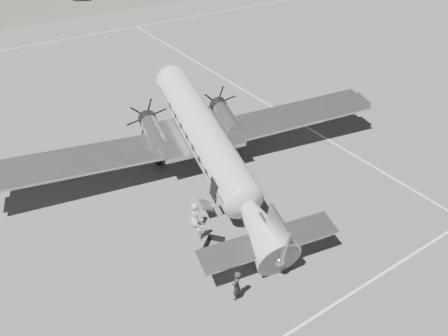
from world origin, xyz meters
TOP-DOWN VIEW (x-y plane):
  - ground at (0.00, 0.00)m, footprint 260.00×260.00m
  - taxi_line_near at (0.00, -14.00)m, footprint 60.00×0.15m
  - taxi_line_right at (12.00, 0.00)m, footprint 0.15×80.00m
  - taxi_line_horizon at (0.00, 40.00)m, footprint 90.00×0.15m
  - dc3_airliner at (0.04, -0.19)m, footprint 35.48×27.57m
  - baggage_cart_near at (-4.14, -7.24)m, footprint 2.23×2.15m
  - ground_crew at (-4.75, -10.61)m, footprint 0.87×0.80m
  - ramp_agent at (-3.80, -5.37)m, footprint 0.96×1.01m
  - passenger at (-3.58, -4.15)m, footprint 0.77×1.01m

SIDE VIEW (x-z plane):
  - ground at x=0.00m, z-range 0.00..0.00m
  - taxi_line_near at x=0.00m, z-range 0.00..0.01m
  - taxi_line_right at x=12.00m, z-range 0.00..0.01m
  - taxi_line_horizon at x=0.00m, z-range 0.00..0.01m
  - baggage_cart_near at x=-4.14m, z-range 0.00..1.03m
  - ramp_agent at x=-3.80m, z-range 0.00..1.65m
  - passenger at x=-3.58m, z-range 0.00..1.86m
  - ground_crew at x=-4.75m, z-range 0.00..2.00m
  - dc3_airliner at x=0.04m, z-range 0.00..6.10m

